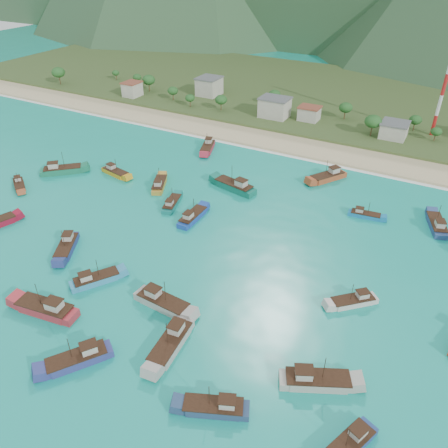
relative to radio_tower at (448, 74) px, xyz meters
The scene contains 28 objects.
ground 115.35m from the radio_tower, 107.15° to the right, with size 600.00×600.00×0.00m, color #0C8580.
beach 49.83m from the radio_tower, 138.97° to the right, with size 400.00×18.00×1.20m, color beige.
land 51.63m from the radio_tower, 136.16° to the left, with size 400.00×110.00×2.40m, color #385123.
surf_line 55.89m from the radio_tower, 130.88° to the right, with size 400.00×2.50×0.08m, color white.
village 28.25m from the radio_tower, 165.76° to the right, with size 204.61×29.05×7.41m.
vegetation 43.20m from the radio_tower, behind, with size 276.25×25.62×8.37m.
radio_tower is the anchor object (origin of this frame).
boat_2 132.66m from the radio_tower, 120.06° to the right, with size 8.21×11.00×6.41m.
boat_3 114.52m from the radio_tower, 136.45° to the right, with size 10.51×4.93×5.98m.
boat_4 142.45m from the radio_tower, 112.43° to the right, with size 13.02×5.50×7.45m.
boat_6 141.74m from the radio_tower, 136.08° to the right, with size 8.90×7.20×5.29m.
boat_7 103.75m from the radio_tower, 123.18° to the right, with size 5.19×9.77×5.54m.
boat_8 84.69m from the radio_tower, 123.21° to the right, with size 13.60×6.51×7.73m.
boat_9 130.21m from the radio_tower, 138.89° to the right, with size 11.62×11.04×7.32m.
boat_10 102.13m from the radio_tower, 118.03° to the right, with size 3.23×10.51×6.19m.
boat_12 135.50m from the radio_tower, 96.35° to the right, with size 10.70×6.88×6.10m.
boat_13 58.87m from the radio_tower, 114.96° to the right, with size 9.32×11.99×7.05m.
boat_14 101.75m from the radio_tower, 91.32° to the right, with size 8.85×8.50×5.60m.
boat_15 69.63m from the radio_tower, 97.05° to the right, with size 8.53×3.39×4.91m.
boat_16 122.90m from the radio_tower, 91.29° to the right, with size 11.94×8.10×6.85m.
boat_17 143.37m from the radio_tower, 106.27° to the right, with size 9.11×11.08×6.62m.
boat_18 66.41m from the radio_tower, 81.84° to the right, with size 6.42×11.30×6.40m.
boat_21 124.92m from the radio_tower, 106.59° to the right, with size 12.15×4.26×7.07m.
boat_28 130.94m from the radio_tower, 87.89° to the right, with size 6.58×10.35×5.90m.
boat_29 131.36m from the radio_tower, 113.49° to the right, with size 8.16×10.30×6.09m.
boat_30 103.47m from the radio_tower, 129.92° to the right, with size 7.28×10.58×6.08m.
boat_31 84.31m from the radio_tower, 144.36° to the right, with size 6.94×11.81×6.70m.
boat_33 130.50m from the radio_tower, 102.48° to the right, with size 4.75×12.24×7.05m.
Camera 1 is at (39.13, -59.68, 60.54)m, focal length 35.00 mm.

